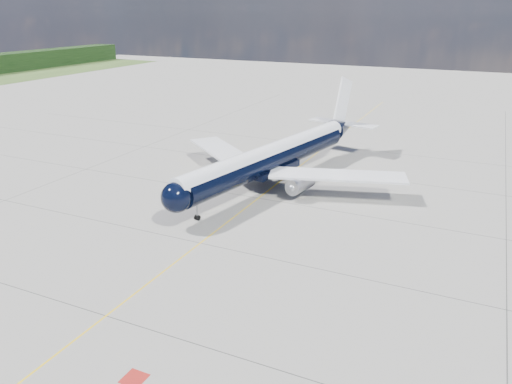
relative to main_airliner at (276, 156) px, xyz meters
The scene contains 4 objects.
ground 4.40m from the main_airliner, 78.29° to the right, with size 320.00×320.00×0.00m, color gray.
taxiway_centerline 7.75m from the main_airliner, 87.16° to the right, with size 0.16×160.00×0.01m, color yellow.
red_marking 42.38m from the main_airliner, 80.27° to the right, with size 1.60×1.60×0.01m, color maroon.
main_airliner is the anchor object (origin of this frame).
Camera 1 is at (26.09, -31.47, 23.88)m, focal length 35.00 mm.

